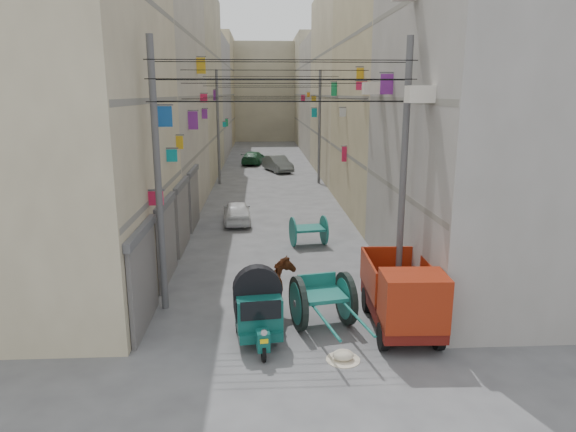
{
  "coord_description": "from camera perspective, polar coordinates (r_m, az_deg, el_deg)",
  "views": [
    {
      "loc": [
        -0.62,
        -8.86,
        6.44
      ],
      "look_at": [
        0.2,
        6.5,
        2.74
      ],
      "focal_mm": 32.0,
      "sensor_mm": 36.0,
      "label": 1
    }
  ],
  "objects": [
    {
      "name": "mini_truck",
      "position": [
        14.29,
        12.81,
        -9.23
      ],
      "size": [
        1.75,
        3.72,
        2.07
      ],
      "rotation": [
        0.0,
        0.0,
        -0.03
      ],
      "color": "black",
      "rests_on": "ground"
    },
    {
      "name": "ac_units",
      "position": [
        17.09,
        11.91,
        16.6
      ],
      "size": [
        0.7,
        6.55,
        3.35
      ],
      "color": "beige",
      "rests_on": "ground"
    },
    {
      "name": "end_cap_building",
      "position": [
        74.86,
        -2.66,
        13.57
      ],
      "size": [
        22.0,
        10.0,
        13.0
      ],
      "primitive_type": "cube",
      "color": "#B4AA8E",
      "rests_on": "ground"
    },
    {
      "name": "second_cart",
      "position": [
        22.09,
        2.29,
        -1.57
      ],
      "size": [
        1.64,
        1.5,
        1.29
      ],
      "rotation": [
        0.0,
        0.0,
        0.16
      ],
      "color": "#155F56",
      "rests_on": "ground"
    },
    {
      "name": "auto_rickshaw",
      "position": [
        13.75,
        -3.39,
        -10.1
      ],
      "size": [
        1.47,
        2.3,
        1.58
      ],
      "rotation": [
        0.0,
        0.0,
        0.12
      ],
      "color": "black",
      "rests_on": "ground"
    },
    {
      "name": "tonga_cart",
      "position": [
        14.59,
        3.85,
        -9.28
      ],
      "size": [
        1.91,
        3.53,
        1.51
      ],
      "rotation": [
        0.0,
        0.0,
        0.21
      ],
      "color": "black",
      "rests_on": "ground"
    },
    {
      "name": "horse",
      "position": [
        14.83,
        -1.04,
        -8.59
      ],
      "size": [
        1.13,
        2.1,
        1.7
      ],
      "primitive_type": "imported",
      "rotation": [
        0.0,
        0.0,
        3.04
      ],
      "color": "brown",
      "rests_on": "ground"
    },
    {
      "name": "ground",
      "position": [
        10.97,
        0.82,
        -22.41
      ],
      "size": [
        140.0,
        140.0,
        0.0
      ],
      "primitive_type": "plane",
      "color": "#4C4C4E",
      "rests_on": "ground"
    },
    {
      "name": "overhead_cables",
      "position": [
        23.27,
        -1.58,
        14.34
      ],
      "size": [
        7.4,
        22.52,
        1.12
      ],
      "color": "black",
      "rests_on": "ground"
    },
    {
      "name": "distant_car_white",
      "position": [
        26.05,
        -5.68,
        0.45
      ],
      "size": [
        1.56,
        3.43,
        1.14
      ],
      "primitive_type": "imported",
      "rotation": [
        0.0,
        0.0,
        3.21
      ],
      "color": "white",
      "rests_on": "ground"
    },
    {
      "name": "signboards",
      "position": [
        30.67,
        -1.92,
        7.9
      ],
      "size": [
        8.22,
        40.52,
        5.67
      ],
      "color": "gold",
      "rests_on": "ground"
    },
    {
      "name": "utility_poles",
      "position": [
        25.98,
        -1.69,
        8.14
      ],
      "size": [
        7.4,
        22.2,
        8.0
      ],
      "color": "#535255",
      "rests_on": "ground"
    },
    {
      "name": "shutters_left",
      "position": [
        20.13,
        -12.39,
        -1.01
      ],
      "size": [
        0.18,
        14.4,
        2.88
      ],
      "color": "#4C4C51",
      "rests_on": "ground"
    },
    {
      "name": "building_row_right",
      "position": [
        43.84,
        8.51,
        13.42
      ],
      "size": [
        8.0,
        62.0,
        14.0
      ],
      "color": "#9B9691",
      "rests_on": "ground"
    },
    {
      "name": "distant_car_grey",
      "position": [
        43.13,
        -1.17,
        5.84
      ],
      "size": [
        2.65,
        4.25,
        1.32
      ],
      "primitive_type": "imported",
      "rotation": [
        0.0,
        0.0,
        0.34
      ],
      "color": "#515654",
      "rests_on": "ground"
    },
    {
      "name": "feed_sack",
      "position": [
        13.19,
        6.15,
        -15.11
      ],
      "size": [
        0.53,
        0.42,
        0.26
      ],
      "primitive_type": "ellipsoid",
      "color": "beige",
      "rests_on": "ground"
    },
    {
      "name": "distant_car_green",
      "position": [
        47.78,
        -3.84,
        6.48
      ],
      "size": [
        2.47,
        4.33,
        1.18
      ],
      "primitive_type": "imported",
      "rotation": [
        0.0,
        0.0,
        2.93
      ],
      "color": "#1A4C2B",
      "rests_on": "ground"
    },
    {
      "name": "building_row_left",
      "position": [
        43.61,
        -13.15,
        13.22
      ],
      "size": [
        8.0,
        62.0,
        14.0
      ],
      "color": "#C4B694",
      "rests_on": "ground"
    }
  ]
}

